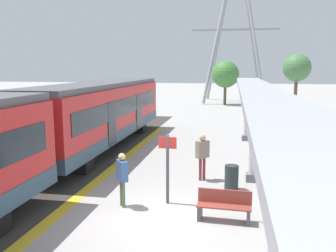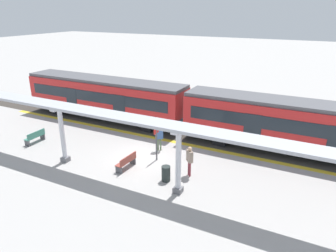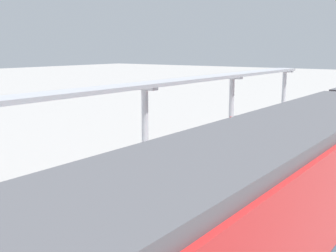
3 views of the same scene
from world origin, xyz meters
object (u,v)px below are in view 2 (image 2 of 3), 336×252
object	(u,v)px
canopy_pillar_second	(62,135)
platform_info_sign	(156,140)
train_far_carriage	(295,127)
passenger_waiting_near_edge	(159,136)
trash_bin	(166,174)
canopy_pillar_third	(178,161)
bench_near_end	(35,137)
passenger_by_the_benches	(190,158)
train_near_carriage	(104,98)
bench_mid_platform	(127,162)

from	to	relation	value
canopy_pillar_second	platform_info_sign	bearing A→B (deg)	119.09
train_far_carriage	passenger_waiting_near_edge	size ratio (longest dim) A/B	8.54
canopy_pillar_second	trash_bin	xyz separation A→B (m)	(-0.75, 6.56, -1.33)
canopy_pillar_third	bench_near_end	bearing A→B (deg)	-95.94
passenger_by_the_benches	train_near_carriage	bearing A→B (deg)	-119.12
canopy_pillar_third	platform_info_sign	distance (m)	3.90
canopy_pillar_third	passenger_waiting_near_edge	bearing A→B (deg)	-140.95
canopy_pillar_second	canopy_pillar_third	bearing A→B (deg)	90.00
train_near_carriage	platform_info_sign	size ratio (longest dim) A/B	6.54
canopy_pillar_third	trash_bin	distance (m)	1.87
canopy_pillar_second	platform_info_sign	xyz separation A→B (m)	(-2.72, 4.89, -0.44)
bench_mid_platform	passenger_waiting_near_edge	bearing A→B (deg)	171.25
bench_near_end	trash_bin	size ratio (longest dim) A/B	1.74
platform_info_sign	passenger_by_the_benches	size ratio (longest dim) A/B	1.25
bench_near_end	passenger_waiting_near_edge	bearing A→B (deg)	108.87
bench_near_end	passenger_by_the_benches	size ratio (longest dim) A/B	0.85
canopy_pillar_third	trash_bin	world-z (taller)	canopy_pillar_third
bench_near_end	passenger_by_the_benches	xyz separation A→B (m)	(-0.65, 11.38, 0.66)
trash_bin	train_near_carriage	bearing A→B (deg)	-126.15
train_near_carriage	passenger_waiting_near_edge	distance (m)	7.95
canopy_pillar_third	train_far_carriage	bearing A→B (deg)	148.61
train_near_carriage	canopy_pillar_second	bearing A→B (deg)	19.87
train_far_carriage	bench_near_end	bearing A→B (deg)	-68.60
passenger_waiting_near_edge	trash_bin	bearing A→B (deg)	33.71
bench_near_end	platform_info_sign	size ratio (longest dim) A/B	0.68
bench_mid_platform	platform_info_sign	xyz separation A→B (m)	(-1.79, 1.00, 0.89)
train_far_carriage	bench_mid_platform	xyz separation A→B (m)	(6.60, -8.35, -1.39)
train_far_carriage	platform_info_sign	xyz separation A→B (m)	(4.81, -7.35, -0.51)
train_near_carriage	trash_bin	xyz separation A→B (m)	(6.78, 9.29, -1.40)
train_far_carriage	platform_info_sign	world-z (taller)	train_far_carriage
canopy_pillar_third	bench_near_end	size ratio (longest dim) A/B	2.31
train_near_carriage	bench_mid_platform	distance (m)	9.45
train_far_carriage	passenger_by_the_benches	distance (m)	7.46
train_near_carriage	passenger_waiting_near_edge	world-z (taller)	train_near_carriage
canopy_pillar_second	canopy_pillar_third	xyz separation A→B (m)	(0.00, 7.65, 0.00)
train_near_carriage	bench_near_end	size ratio (longest dim) A/B	9.55
bench_near_end	bench_mid_platform	size ratio (longest dim) A/B	0.99
train_near_carriage	trash_bin	bearing A→B (deg)	53.85
train_near_carriage	passenger_waiting_near_edge	bearing A→B (deg)	63.75
trash_bin	passenger_waiting_near_edge	distance (m)	4.00
canopy_pillar_second	train_far_carriage	bearing A→B (deg)	121.61
canopy_pillar_third	platform_info_sign	size ratio (longest dim) A/B	1.58
bench_mid_platform	passenger_by_the_benches	size ratio (longest dim) A/B	0.86
bench_mid_platform	trash_bin	bearing A→B (deg)	86.13
canopy_pillar_third	trash_bin	bearing A→B (deg)	-124.76
canopy_pillar_second	bench_mid_platform	xyz separation A→B (m)	(-0.93, 3.89, -1.32)
trash_bin	platform_info_sign	distance (m)	2.73
trash_bin	platform_info_sign	bearing A→B (deg)	-139.76
canopy_pillar_third	bench_mid_platform	size ratio (longest dim) A/B	2.29
canopy_pillar_second	trash_bin	world-z (taller)	canopy_pillar_second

